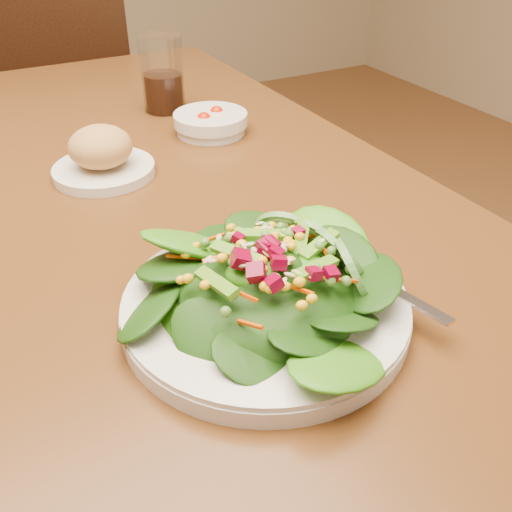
% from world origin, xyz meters
% --- Properties ---
extents(ground_plane, '(5.00, 5.00, 0.00)m').
position_xyz_m(ground_plane, '(0.00, 0.00, 0.00)').
color(ground_plane, brown).
extents(dining_table, '(0.90, 1.40, 0.75)m').
position_xyz_m(dining_table, '(0.00, 0.00, 0.65)').
color(dining_table, '#4C2910').
rests_on(dining_table, ground_plane).
extents(chair_far, '(0.52, 0.53, 0.91)m').
position_xyz_m(chair_far, '(0.18, 1.08, 0.48)').
color(chair_far, black).
rests_on(chair_far, ground_plane).
extents(salad_plate, '(0.30, 0.30, 0.09)m').
position_xyz_m(salad_plate, '(0.08, -0.36, 0.78)').
color(salad_plate, silver).
rests_on(salad_plate, dining_table).
extents(bread_plate, '(0.15, 0.15, 0.08)m').
position_xyz_m(bread_plate, '(0.02, 0.05, 0.78)').
color(bread_plate, silver).
rests_on(bread_plate, dining_table).
extents(tomato_bowl, '(0.13, 0.13, 0.04)m').
position_xyz_m(tomato_bowl, '(0.23, 0.12, 0.77)').
color(tomato_bowl, silver).
rests_on(tomato_bowl, dining_table).
extents(drinking_glass, '(0.08, 0.08, 0.14)m').
position_xyz_m(drinking_glass, '(0.20, 0.27, 0.81)').
color(drinking_glass, silver).
rests_on(drinking_glass, dining_table).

